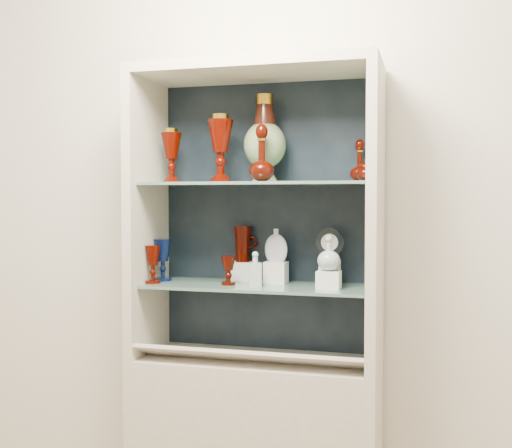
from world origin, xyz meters
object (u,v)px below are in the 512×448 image
(ruby_decanter_a, at_px, (262,149))
(clear_square_bottle, at_px, (255,269))
(ruby_decanter_b, at_px, (360,159))
(flat_flask, at_px, (276,245))
(lidded_bowl, at_px, (367,170))
(pedestal_lamp_left, at_px, (171,156))
(cobalt_goblet, at_px, (163,260))
(clear_round_decanter, at_px, (329,254))
(enamel_urn, at_px, (265,139))
(ruby_goblet_small, at_px, (228,270))
(ruby_goblet_tall, at_px, (153,264))
(ruby_pitcher, at_px, (243,244))
(pedestal_lamp_right, at_px, (221,148))
(cameo_medallion, at_px, (330,244))

(ruby_decanter_a, relative_size, clear_square_bottle, 1.81)
(ruby_decanter_b, height_order, flat_flask, ruby_decanter_b)
(lidded_bowl, bearing_deg, ruby_decanter_b, 114.01)
(ruby_decanter_a, distance_m, clear_square_bottle, 0.48)
(lidded_bowl, bearing_deg, pedestal_lamp_left, -179.27)
(ruby_decanter_a, relative_size, lidded_bowl, 2.80)
(pedestal_lamp_left, distance_m, lidded_bowl, 0.82)
(ruby_decanter_b, relative_size, cobalt_goblet, 1.03)
(pedestal_lamp_left, height_order, clear_round_decanter, pedestal_lamp_left)
(enamel_urn, relative_size, lidded_bowl, 4.00)
(ruby_decanter_b, distance_m, ruby_goblet_small, 0.70)
(ruby_goblet_tall, xyz_separation_m, ruby_goblet_small, (0.32, 0.03, -0.02))
(enamel_urn, height_order, ruby_decanter_b, enamel_urn)
(lidded_bowl, height_order, clear_square_bottle, lidded_bowl)
(ruby_pitcher, bearing_deg, ruby_decanter_a, -79.37)
(enamel_urn, height_order, cobalt_goblet, enamel_urn)
(pedestal_lamp_right, xyz_separation_m, ruby_goblet_tall, (-0.28, -0.06, -0.48))
(ruby_decanter_b, distance_m, flat_flask, 0.49)
(ruby_goblet_small, distance_m, clear_round_decanter, 0.42)
(ruby_pitcher, bearing_deg, ruby_goblet_small, -119.37)
(ruby_goblet_small, bearing_deg, ruby_goblet_tall, -174.11)
(enamel_urn, xyz_separation_m, ruby_decanter_b, (0.39, 0.03, -0.09))
(cameo_medallion, bearing_deg, pedestal_lamp_right, -165.97)
(lidded_bowl, xyz_separation_m, cameo_medallion, (-0.15, 0.04, -0.30))
(lidded_bowl, distance_m, cameo_medallion, 0.34)
(ruby_goblet_small, bearing_deg, clear_round_decanter, -0.37)
(clear_square_bottle, xyz_separation_m, cameo_medallion, (0.28, 0.12, 0.10))
(ruby_decanter_a, distance_m, ruby_decanter_b, 0.41)
(enamel_urn, bearing_deg, flat_flask, -4.84)
(lidded_bowl, bearing_deg, clear_round_decanter, -154.79)
(ruby_goblet_small, relative_size, ruby_pitcher, 0.76)
(pedestal_lamp_left, relative_size, ruby_pitcher, 1.48)
(clear_round_decanter, bearing_deg, flat_flask, 156.13)
(ruby_pitcher, relative_size, flat_flask, 1.09)
(ruby_goblet_small, distance_m, ruby_pitcher, 0.19)
(pedestal_lamp_right, distance_m, clear_round_decanter, 0.62)
(cobalt_goblet, height_order, ruby_goblet_small, cobalt_goblet)
(pedestal_lamp_left, xyz_separation_m, flat_flask, (0.45, 0.05, -0.37))
(pedestal_lamp_right, distance_m, lidded_bowl, 0.60)
(pedestal_lamp_right, relative_size, lidded_bowl, 3.07)
(enamel_urn, xyz_separation_m, ruby_goblet_tall, (-0.45, -0.14, -0.52))
(ruby_decanter_b, bearing_deg, cameo_medallion, -162.31)
(ruby_decanter_b, distance_m, ruby_pitcher, 0.62)
(pedestal_lamp_right, relative_size, ruby_goblet_small, 2.36)
(clear_round_decanter, bearing_deg, ruby_decanter_b, 54.69)
(ruby_decanter_b, height_order, cameo_medallion, ruby_decanter_b)
(clear_square_bottle, bearing_deg, cobalt_goblet, 170.72)
(lidded_bowl, xyz_separation_m, clear_square_bottle, (-0.43, -0.08, -0.40))
(pedestal_lamp_left, bearing_deg, cameo_medallion, 4.55)
(cobalt_goblet, bearing_deg, ruby_pitcher, 17.72)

